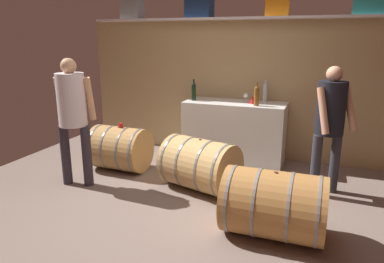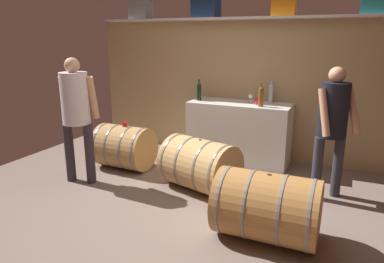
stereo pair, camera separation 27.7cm
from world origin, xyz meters
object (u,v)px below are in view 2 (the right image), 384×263
object	(u,v)px
wine_barrel_near	(124,147)
visitor_tasting	(333,120)
work_cabinet	(239,133)
red_funnel	(257,100)
tasting_cup	(125,124)
wine_barrel_far	(200,165)
wine_barrel_flank	(267,207)
wine_bottle_dark	(199,91)
toolcase_orange	(284,6)
wine_glass	(251,97)
wine_bottle_clear	(271,93)
wine_bottle_amber	(261,96)
toolcase_grey	(141,10)
winemaker_pouring	(76,108)
toolcase_navy	(206,8)
toolcase_teal	(379,0)

from	to	relation	value
wine_barrel_near	visitor_tasting	distance (m)	2.86
work_cabinet	red_funnel	distance (m)	0.58
visitor_tasting	tasting_cup	bearing A→B (deg)	-36.72
wine_barrel_far	wine_barrel_flank	distance (m)	1.30
wine_bottle_dark	tasting_cup	distance (m)	1.24
work_cabinet	wine_barrel_flank	bearing A→B (deg)	-66.01
toolcase_orange	wine_glass	size ratio (longest dim) A/B	2.33
red_funnel	wine_bottle_clear	bearing A→B (deg)	55.22
wine_bottle_clear	wine_barrel_near	size ratio (longest dim) A/B	0.40
toolcase_orange	wine_bottle_amber	xyz separation A→B (m)	(-0.17, -0.38, -1.21)
toolcase_grey	wine_barrel_flank	distance (m)	4.01
toolcase_grey	wine_bottle_clear	world-z (taller)	toolcase_grey
winemaker_pouring	wine_barrel_near	bearing A→B (deg)	59.66
toolcase_navy	wine_bottle_clear	world-z (taller)	toolcase_navy
tasting_cup	toolcase_orange	bearing A→B (deg)	31.03
toolcase_navy	work_cabinet	world-z (taller)	toolcase_navy
wine_bottle_amber	wine_bottle_clear	size ratio (longest dim) A/B	1.04
toolcase_navy	work_cabinet	distance (m)	1.96
toolcase_navy	wine_bottle_dark	distance (m)	1.26
work_cabinet	toolcase_orange	bearing A→B (deg)	22.94
toolcase_teal	work_cabinet	world-z (taller)	toolcase_teal
tasting_cup	toolcase_navy	bearing A→B (deg)	56.70
work_cabinet	red_funnel	size ratio (longest dim) A/B	12.71
wine_bottle_clear	wine_barrel_near	xyz separation A→B (m)	(-1.86, -1.14, -0.75)
wine_barrel_far	winemaker_pouring	xyz separation A→B (m)	(-1.55, -0.41, 0.67)
red_funnel	winemaker_pouring	distance (m)	2.52
wine_barrel_near	red_funnel	bearing A→B (deg)	30.52
wine_barrel_near	visitor_tasting	world-z (taller)	visitor_tasting
wine_bottle_amber	wine_barrel_near	distance (m)	2.10
wine_glass	winemaker_pouring	distance (m)	2.46
work_cabinet	wine_bottle_clear	size ratio (longest dim) A/B	4.73
wine_bottle_dark	visitor_tasting	size ratio (longest dim) A/B	0.21
toolcase_navy	work_cabinet	xyz separation A→B (m)	(0.65, -0.22, -1.83)
work_cabinet	wine_barrel_far	xyz separation A→B (m)	(-0.14, -1.20, -0.13)
wine_bottle_dark	wine_bottle_clear	distance (m)	1.08
wine_bottle_dark	wine_bottle_clear	size ratio (longest dim) A/B	1.02
toolcase_orange	wine_barrel_near	bearing A→B (deg)	-151.37
toolcase_teal	wine_glass	xyz separation A→B (m)	(-1.54, -0.18, -1.30)
toolcase_navy	wine_glass	distance (m)	1.52
wine_glass	tasting_cup	world-z (taller)	wine_glass
toolcase_teal	wine_bottle_clear	bearing A→B (deg)	-174.66
wine_barrel_far	wine_barrel_flank	size ratio (longest dim) A/B	1.09
wine_bottle_clear	wine_barrel_near	distance (m)	2.31
work_cabinet	winemaker_pouring	bearing A→B (deg)	-136.22
toolcase_teal	red_funnel	size ratio (longest dim) A/B	3.27
work_cabinet	wine_bottle_amber	bearing A→B (deg)	-25.20
toolcase_navy	wine_bottle_amber	bearing A→B (deg)	-19.70
work_cabinet	wine_glass	size ratio (longest dim) A/B	10.87
wine_barrel_near	wine_barrel_flank	world-z (taller)	wine_barrel_flank
wine_barrel_near	toolcase_teal	bearing A→B (deg)	22.30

